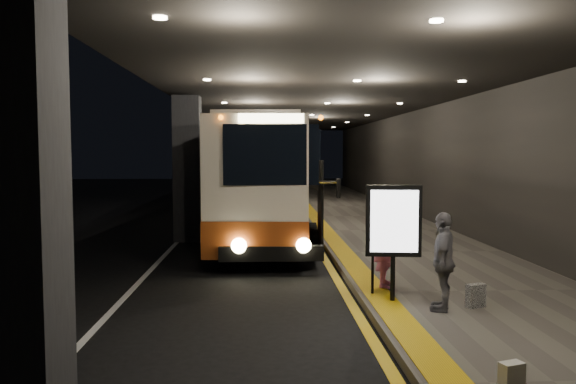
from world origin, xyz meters
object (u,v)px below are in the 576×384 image
object	(u,v)px
coach_third	(264,164)
passenger_waiting_grey	(443,261)
coach_main	(268,185)
bag_plain	(512,377)
stanchion_post	(373,265)
passenger_boarding	(386,239)
coach_second	(267,170)
bag_polka	(476,296)
info_sign	(394,223)

from	to	relation	value
coach_third	passenger_waiting_grey	distance (m)	37.63
coach_main	passenger_waiting_grey	xyz separation A→B (m)	(2.72, -8.77, -0.75)
coach_main	passenger_waiting_grey	world-z (taller)	coach_main
bag_plain	passenger_waiting_grey	bearing A→B (deg)	85.21
stanchion_post	coach_main	bearing A→B (deg)	103.09
passenger_boarding	stanchion_post	size ratio (longest dim) A/B	1.70
coach_second	bag_polka	size ratio (longest dim) A/B	30.79
coach_main	passenger_waiting_grey	distance (m)	9.21
coach_main	passenger_boarding	size ratio (longest dim) A/B	6.30
info_sign	bag_polka	bearing A→B (deg)	-11.76
passenger_waiting_grey	bag_plain	xyz separation A→B (m)	(-0.26, -3.10, -0.64)
passenger_boarding	coach_second	bearing A→B (deg)	23.48
coach_main	passenger_boarding	xyz separation A→B (m)	(2.15, -7.12, -0.64)
coach_main	coach_second	size ratio (longest dim) A/B	0.96
bag_plain	info_sign	xyz separation A→B (m)	(-0.42, 3.67, 1.19)
passenger_waiting_grey	coach_second	bearing A→B (deg)	-151.11
coach_main	info_sign	bearing A→B (deg)	-72.38
coach_second	stanchion_post	distance (m)	20.46
coach_second	info_sign	bearing A→B (deg)	-88.05
passenger_boarding	bag_plain	xyz separation A→B (m)	(0.31, -4.75, -0.75)
passenger_boarding	passenger_waiting_grey	distance (m)	1.75
coach_main	passenger_waiting_grey	size ratio (longest dim) A/B	7.17
passenger_waiting_grey	info_sign	world-z (taller)	info_sign
coach_third	passenger_waiting_grey	size ratio (longest dim) A/B	7.20
coach_main	coach_second	distance (m)	12.67
coach_main	bag_polka	size ratio (longest dim) A/B	29.56
coach_second	bag_polka	xyz separation A→B (m)	(3.24, -21.30, -1.44)
coach_second	coach_third	distance (m)	16.09
passenger_waiting_grey	coach_main	bearing A→B (deg)	-140.90
coach_second	passenger_waiting_grey	size ratio (longest dim) A/B	7.46
coach_third	bag_plain	world-z (taller)	coach_third
coach_third	bag_polka	bearing A→B (deg)	-86.04
bag_plain	stanchion_post	xyz separation A→B (m)	(-0.67, 4.18, 0.38)
passenger_boarding	coach_main	bearing A→B (deg)	34.31
coach_second	passenger_boarding	bearing A→B (deg)	-87.43
bag_polka	bag_plain	world-z (taller)	bag_polka
coach_main	info_sign	world-z (taller)	coach_main
coach_third	bag_polka	size ratio (longest dim) A/B	29.71
coach_second	coach_third	xyz separation A→B (m)	(-0.13, 16.09, -0.05)
coach_main	stanchion_post	xyz separation A→B (m)	(1.79, -7.69, -1.01)
bag_plain	coach_main	bearing A→B (deg)	101.72
coach_third	passenger_boarding	xyz separation A→B (m)	(2.21, -35.88, -0.67)
coach_second	stanchion_post	world-z (taller)	coach_second
coach_main	bag_plain	bearing A→B (deg)	-74.62
bag_polka	coach_third	bearing A→B (deg)	95.16
bag_polka	passenger_waiting_grey	bearing A→B (deg)	-167.13
passenger_waiting_grey	coach_third	bearing A→B (deg)	-153.91
passenger_boarding	passenger_waiting_grey	size ratio (longest dim) A/B	1.14
bag_plain	info_sign	size ratio (longest dim) A/B	0.16
coach_main	stanchion_post	size ratio (longest dim) A/B	10.71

